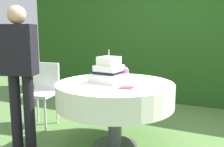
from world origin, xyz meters
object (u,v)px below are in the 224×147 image
Objects in this scene: serving_plate_left at (72,88)px; napkin_stack at (127,87)px; serving_plate_near at (100,91)px; garden_chair at (43,88)px; standing_person at (20,68)px; cake_table at (115,94)px; serving_plate_far at (150,89)px; wedding_cake at (110,72)px.

serving_plate_left is 0.55m from napkin_stack.
serving_plate_near reaches higher than napkin_stack.
garden_chair is 0.56× the size of standing_person.
garden_chair reaches higher than serving_plate_near.
garden_chair is (-1.28, 0.67, -0.23)m from serving_plate_near.
cake_table is 0.50m from serving_plate_far.
standing_person is at bearing -167.97° from serving_plate_far.
serving_plate_far reaches higher than cake_table.
standing_person is at bearing -67.41° from garden_chair.
serving_plate_far is (0.40, 0.29, 0.00)m from serving_plate_near.
cake_table is 0.47m from serving_plate_near.
serving_plate_far is 1.44m from standing_person.
cake_table is 1.48× the size of garden_chair.
napkin_stack is at bearing 56.91° from serving_plate_near.
standing_person is (0.28, -0.68, 0.39)m from garden_chair.
wedding_cake is at bearing 174.23° from cake_table.
serving_plate_far is at bearing -12.82° from garden_chair.
serving_plate_left is 0.69m from standing_person.
napkin_stack is at bearing -171.11° from serving_plate_far.
napkin_stack is at bearing 26.62° from serving_plate_left.
serving_plate_near is 0.13× the size of garden_chair.
standing_person is (-1.00, -0.01, 0.16)m from serving_plate_near.
serving_plate_far is at bearing -17.98° from wedding_cake.
cake_table is at bearing 160.22° from serving_plate_far.
standing_person reaches higher than serving_plate_left.
cake_table is 1.25m from garden_chair.
wedding_cake is 0.51m from serving_plate_left.
serving_plate_left is at bearing 178.94° from serving_plate_near.
napkin_stack is at bearing -42.21° from cake_table.
serving_plate_left is 0.88× the size of napkin_stack.
wedding_cake is 3.36× the size of serving_plate_near.
garden_chair is at bearing 163.88° from napkin_stack.
garden_chair is at bearing 145.23° from serving_plate_left.
cake_table is at bearing -10.15° from garden_chair.
serving_plate_near is 0.86× the size of serving_plate_far.
wedding_cake reaches higher than garden_chair.
standing_person is at bearing -167.35° from napkin_stack.
cake_table is 11.79× the size of serving_plate_near.
serving_plate_left is at bearing -114.05° from wedding_cake.
napkin_stack is 1.20m from standing_person.
standing_person is (-0.94, -0.46, 0.30)m from cake_table.
garden_chair is 0.83m from standing_person.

